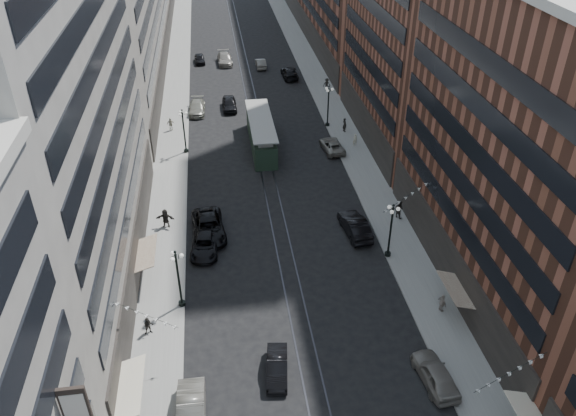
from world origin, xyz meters
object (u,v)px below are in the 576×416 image
car_13 (229,104)px  pedestrian_5 (165,218)px  car_7 (209,227)px  pedestrian_7 (399,209)px  car_1 (191,413)px  pedestrian_4 (442,303)px  car_12 (290,73)px  pedestrian_9 (327,84)px  pedestrian_2 (149,326)px  pedestrian_6 (171,124)px  streetcar (261,134)px  car_5 (277,367)px  lamppost_se_mid (328,105)px  car_8 (197,107)px  car_10 (355,226)px  car_11 (332,146)px  car_9 (200,59)px  car_2 (205,244)px  pedestrian_extra_0 (345,125)px  car_extra_0 (225,59)px  car_4 (436,374)px  lamppost_sw_far (178,277)px  lamppost_se_far (391,229)px  lamppost_sw_mid (184,130)px  car_14 (261,63)px

car_13 → pedestrian_5: size_ratio=2.49×
car_7 → pedestrian_7: size_ratio=3.27×
car_1 → pedestrian_7: 29.16m
pedestrian_4 → car_12: 54.56m
pedestrian_9 → car_12: bearing=116.9°
pedestrian_2 → pedestrian_6: bearing=77.9°
streetcar → pedestrian_2: bearing=-110.9°
car_5 → lamppost_se_mid: bearing=81.1°
car_5 → pedestrian_9: size_ratio=2.28×
pedestrian_4 → car_8: pedestrian_4 is taller
car_10 → car_11: 17.28m
car_9 → pedestrian_6: pedestrian_6 is taller
streetcar → car_9: streetcar is taller
car_2 → car_13: (3.91, 32.31, 0.09)m
lamppost_se_mid → pedestrian_extra_0: lamppost_se_mid is taller
car_13 → car_extra_0: car_extra_0 is taller
car_12 → car_4: bearing=90.0°
car_4 → pedestrian_5: 28.98m
car_2 → car_5: (4.85, -15.10, -0.04)m
car_8 → pedestrian_extra_0: size_ratio=2.87×
lamppost_sw_far → car_7: (2.40, 9.67, -2.22)m
car_8 → car_9: car_8 is taller
car_13 → car_11: bearing=-51.2°
pedestrian_5 → pedestrian_7: pedestrian_7 is taller
car_2 → streetcar: bearing=75.1°
pedestrian_4 → lamppost_se_far: bearing=1.4°
pedestrian_7 → car_extra_0: (-15.12, 49.06, -0.28)m
car_4 → pedestrian_5: size_ratio=2.48×
car_12 → pedestrian_extra_0: pedestrian_extra_0 is taller
streetcar → car_13: bearing=105.5°
car_7 → car_9: 50.21m
pedestrian_4 → car_7: size_ratio=0.25×
car_2 → pedestrian_6: size_ratio=3.04×
car_10 → pedestrian_7: size_ratio=2.79×
lamppost_sw_mid → car_11: size_ratio=1.13×
lamppost_sw_far → car_4: 20.46m
lamppost_sw_mid → car_11: (17.60, -1.85, -2.42)m
lamppost_sw_far → car_2: lamppost_sw_far is taller
pedestrian_4 → pedestrian_5: bearing=41.5°
lamppost_sw_far → car_9: size_ratio=1.35×
car_1 → car_8: bearing=89.4°
streetcar → car_12: bearing=73.7°
car_5 → pedestrian_extra_0: pedestrian_extra_0 is taller
car_12 → car_extra_0: car_extra_0 is taller
pedestrian_7 → car_7: bearing=54.8°
car_14 → pedestrian_7: 47.17m
car_10 → pedestrian_9: size_ratio=2.94×
car_1 → lamppost_sw_mid: bearing=91.3°
lamppost_sw_mid → pedestrian_2: lamppost_sw_mid is taller
car_9 → car_11: (15.72, -34.73, -0.01)m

